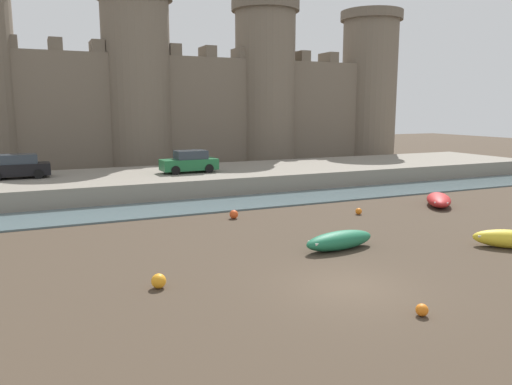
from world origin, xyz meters
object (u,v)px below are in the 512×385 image
at_px(rowboat_foreground_centre, 439,200).
at_px(mooring_buoy_off_centre, 359,211).
at_px(car_quay_centre_west, 18,167).
at_px(rowboat_midflat_centre, 340,240).
at_px(mooring_buoy_near_shore, 422,310).
at_px(mooring_buoy_mid_mud, 234,214).
at_px(mooring_buoy_near_channel, 159,281).
at_px(car_quay_east, 189,162).
at_px(rowboat_foreground_right, 510,239).

distance_m(rowboat_foreground_centre, mooring_buoy_off_centre, 6.00).
height_order(mooring_buoy_off_centre, car_quay_centre_west, car_quay_centre_west).
height_order(rowboat_midflat_centre, mooring_buoy_near_shore, rowboat_midflat_centre).
bearing_deg(rowboat_midflat_centre, mooring_buoy_mid_mud, 103.94).
bearing_deg(mooring_buoy_near_channel, car_quay_east, 70.20).
bearing_deg(car_quay_east, car_quay_centre_west, 171.18).
bearing_deg(mooring_buoy_off_centre, mooring_buoy_near_channel, -152.04).
bearing_deg(car_quay_centre_west, mooring_buoy_near_channel, -78.16).
relative_size(rowboat_midflat_centre, car_quay_centre_west, 0.85).
bearing_deg(car_quay_centre_west, rowboat_foreground_right, -49.47).
xyz_separation_m(rowboat_foreground_right, mooring_buoy_near_shore, (-8.52, -3.97, -0.23)).
xyz_separation_m(mooring_buoy_near_shore, car_quay_east, (0.61, 24.86, 1.86)).
bearing_deg(car_quay_centre_west, mooring_buoy_near_shore, -67.82).
xyz_separation_m(mooring_buoy_off_centre, car_quay_centre_west, (-17.57, 14.29, 1.86)).
distance_m(mooring_buoy_mid_mud, car_quay_centre_west, 16.47).
xyz_separation_m(rowboat_foreground_right, car_quay_centre_west, (-19.38, 22.67, 1.63)).
relative_size(mooring_buoy_off_centre, car_quay_east, 0.09).
relative_size(rowboat_midflat_centre, mooring_buoy_mid_mud, 7.42).
xyz_separation_m(rowboat_foreground_right, mooring_buoy_mid_mud, (-8.66, 10.29, -0.18)).
bearing_deg(rowboat_foreground_right, mooring_buoy_near_shore, -155.02).
height_order(rowboat_foreground_right, car_quay_centre_west, car_quay_centre_west).
height_order(rowboat_foreground_centre, rowboat_midflat_centre, rowboat_midflat_centre).
bearing_deg(rowboat_foreground_right, rowboat_midflat_centre, 157.38).
height_order(mooring_buoy_near_shore, car_quay_east, car_quay_east).
distance_m(mooring_buoy_near_shore, mooring_buoy_near_channel, 8.37).
xyz_separation_m(rowboat_foreground_centre, mooring_buoy_off_centre, (-6.00, -0.05, -0.21)).
bearing_deg(mooring_buoy_near_shore, car_quay_centre_west, 112.18).
xyz_separation_m(rowboat_foreground_centre, rowboat_midflat_centre, (-11.00, -5.59, 0.02)).
bearing_deg(mooring_buoy_near_channel, rowboat_foreground_centre, 20.15).
bearing_deg(rowboat_foreground_centre, mooring_buoy_mid_mud, 171.75).
bearing_deg(car_quay_centre_west, rowboat_foreground_centre, -31.14).
xyz_separation_m(mooring_buoy_near_shore, mooring_buoy_near_channel, (-6.40, 5.39, 0.07)).
distance_m(rowboat_foreground_right, rowboat_midflat_centre, 7.38).
bearing_deg(mooring_buoy_mid_mud, rowboat_foreground_right, -49.92).
xyz_separation_m(mooring_buoy_near_channel, car_quay_east, (7.01, 19.47, 1.80)).
bearing_deg(mooring_buoy_near_shore, rowboat_foreground_centre, 44.30).
distance_m(rowboat_foreground_centre, mooring_buoy_near_shore, 17.76).
relative_size(mooring_buoy_mid_mud, car_quay_centre_west, 0.11).
xyz_separation_m(mooring_buoy_mid_mud, car_quay_east, (0.74, 10.60, 1.81)).
relative_size(mooring_buoy_mid_mud, mooring_buoy_near_channel, 0.95).
bearing_deg(rowboat_foreground_centre, mooring_buoy_off_centre, -179.50).
height_order(car_quay_centre_west, car_quay_east, same).
distance_m(mooring_buoy_near_shore, mooring_buoy_mid_mud, 14.27).
bearing_deg(rowboat_midflat_centre, rowboat_foreground_right, -22.62).
bearing_deg(car_quay_centre_west, mooring_buoy_off_centre, -39.12).
distance_m(mooring_buoy_near_shore, car_quay_east, 24.94).
relative_size(rowboat_foreground_right, car_quay_east, 0.70).
bearing_deg(rowboat_midflat_centre, rowboat_foreground_centre, 26.95).
bearing_deg(mooring_buoy_near_channel, rowboat_midflat_centre, 9.94).
distance_m(rowboat_midflat_centre, mooring_buoy_off_centre, 7.47).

